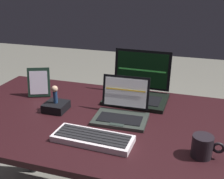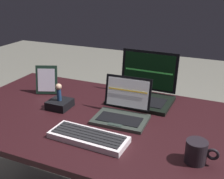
# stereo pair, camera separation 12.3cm
# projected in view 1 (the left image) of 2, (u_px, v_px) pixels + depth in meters

# --- Properties ---
(desk) EXTENTS (1.56, 0.81, 0.72)m
(desk) POSITION_uv_depth(u_px,v_px,m) (111.00, 135.00, 1.33)
(desk) COLOR black
(desk) RESTS_ON ground
(laptop_front) EXTENTS (0.25, 0.21, 0.18)m
(laptop_front) POSITION_uv_depth(u_px,v_px,m) (122.00, 111.00, 1.30)
(laptop_front) COLOR #2A2F2B
(laptop_front) RESTS_ON desk
(laptop_rear) EXTENTS (0.33, 0.26, 0.25)m
(laptop_rear) POSITION_uv_depth(u_px,v_px,m) (138.00, 90.00, 1.51)
(laptop_rear) COLOR black
(laptop_rear) RESTS_ON desk
(external_keyboard) EXTENTS (0.33, 0.13, 0.03)m
(external_keyboard) POSITION_uv_depth(u_px,v_px,m) (93.00, 138.00, 1.12)
(external_keyboard) COLOR silver
(external_keyboard) RESTS_ON desk
(photo_frame) EXTENTS (0.13, 0.09, 0.16)m
(photo_frame) POSITION_uv_depth(u_px,v_px,m) (39.00, 82.00, 1.53)
(photo_frame) COLOR black
(photo_frame) RESTS_ON desk
(figurine_stand) EXTENTS (0.11, 0.11, 0.04)m
(figurine_stand) POSITION_uv_depth(u_px,v_px,m) (56.00, 106.00, 1.38)
(figurine_stand) COLOR black
(figurine_stand) RESTS_ON desk
(figurine) EXTENTS (0.03, 0.03, 0.09)m
(figurine) POSITION_uv_depth(u_px,v_px,m) (55.00, 93.00, 1.35)
(figurine) COLOR navy
(figurine) RESTS_ON figurine_stand
(coffee_mug) EXTENTS (0.12, 0.08, 0.08)m
(coffee_mug) POSITION_uv_depth(u_px,v_px,m) (203.00, 146.00, 1.01)
(coffee_mug) COLOR black
(coffee_mug) RESTS_ON desk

